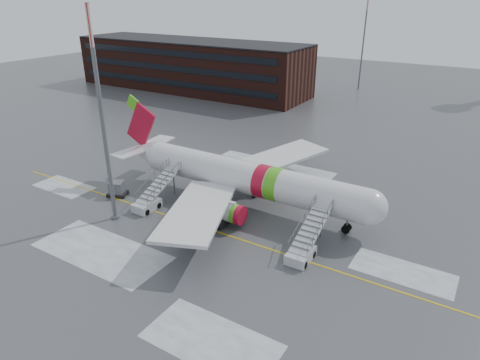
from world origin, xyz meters
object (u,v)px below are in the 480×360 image
Objects in this scene: light_mast_near at (101,112)px; pushback_tug at (212,216)px; airstair_fwd at (304,247)px; airliner at (242,177)px; uld_container at (117,189)px; airstair_aft at (151,199)px.

pushback_tug is at bearing 26.15° from light_mast_near.
light_mast_near is at bearing -168.86° from airstair_fwd.
airstair_fwd is at bearing -30.85° from airliner.
airliner is 15.88m from uld_container.
airstair_fwd is 2.42× the size of pushback_tug.
airliner is at bearing 24.04° from uld_container.
airliner is at bearing 149.15° from airstair_fwd.
uld_container is at bearing -177.77° from pushback_tug.
uld_container is 0.12× the size of light_mast_near.
airstair_aft is 2.42× the size of pushback_tug.
airstair_aft is (-19.49, 0.00, 0.00)m from airstair_fwd.
light_mast_near reaches higher than pushback_tug.
uld_container reaches higher than pushback_tug.
airliner is 6.41m from pushback_tug.
airliner is 11.03× the size of pushback_tug.
airstair_fwd is at bearing -3.55° from pushback_tug.
airstair_fwd is at bearing 11.14° from light_mast_near.
airstair_fwd is 1.00× the size of airstair_aft.
light_mast_near is (-10.17, -10.69, 8.76)m from airliner.
airstair_aft is 11.98m from light_mast_near.
pushback_tug is at bearing -92.74° from airliner.
airstair_fwd is 0.33× the size of light_mast_near.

